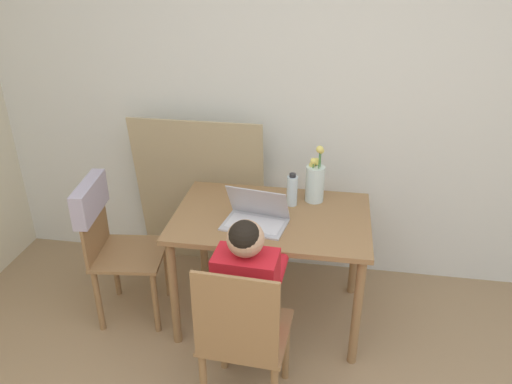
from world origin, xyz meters
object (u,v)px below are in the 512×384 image
at_px(chair_occupied, 243,338).
at_px(laptop, 256,215).
at_px(water_bottle, 292,190).
at_px(person_seated, 249,289).
at_px(flower_vase, 315,181).
at_px(chair_spare, 107,229).

relative_size(chair_occupied, laptop, 2.40).
bearing_deg(water_bottle, person_seated, -99.51).
height_order(chair_occupied, flower_vase, flower_vase).
distance_m(person_seated, flower_vase, 0.88).
xyz_separation_m(chair_occupied, laptop, (-0.04, 0.62, 0.30)).
relative_size(laptop, flower_vase, 1.03).
height_order(chair_spare, flower_vase, flower_vase).
bearing_deg(chair_occupied, water_bottle, -95.39).
xyz_separation_m(chair_spare, water_bottle, (1.05, 0.27, 0.20)).
height_order(chair_spare, water_bottle, water_bottle).
relative_size(person_seated, water_bottle, 5.24).
xyz_separation_m(chair_spare, person_seated, (0.93, -0.48, 0.04)).
height_order(laptop, flower_vase, flower_vase).
xyz_separation_m(chair_spare, flower_vase, (1.18, 0.35, 0.24)).
xyz_separation_m(person_seated, flower_vase, (0.25, 0.83, 0.20)).
bearing_deg(flower_vase, laptop, -132.47).
height_order(chair_occupied, person_seated, person_seated).
bearing_deg(chair_occupied, laptop, -83.05).
relative_size(chair_occupied, person_seated, 0.85).
bearing_deg(person_seated, chair_spare, -24.00).
bearing_deg(laptop, chair_occupied, -77.13).
bearing_deg(chair_spare, flower_vase, -80.64).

